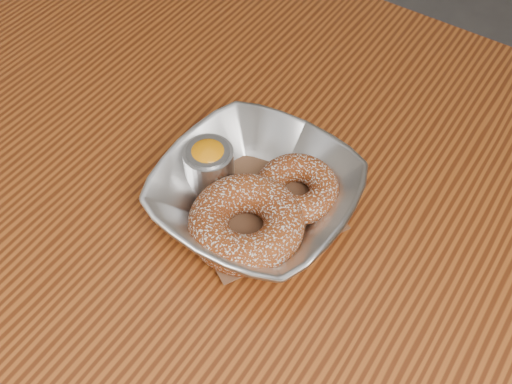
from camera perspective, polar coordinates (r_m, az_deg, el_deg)
The scene contains 6 objects.
table at distance 0.73m, azimuth 0.97°, elevation -5.21°, with size 1.20×0.80×0.75m.
serving_bowl at distance 0.62m, azimuth 0.00°, elevation -0.28°, with size 0.20×0.20×0.05m, color silver.
parchment at distance 0.64m, azimuth 0.00°, elevation -1.16°, with size 0.14×0.14×0.00m, color brown.
donut_back at distance 0.63m, azimuth 3.91°, elevation 0.36°, with size 0.09×0.09×0.03m, color maroon.
donut_front at distance 0.60m, azimuth -0.94°, elevation -2.99°, with size 0.12×0.12×0.04m, color maroon.
ramekin at distance 0.64m, azimuth -4.50°, elevation 2.66°, with size 0.05×0.05×0.05m.
Camera 1 is at (0.21, -0.34, 1.27)m, focal length 42.00 mm.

